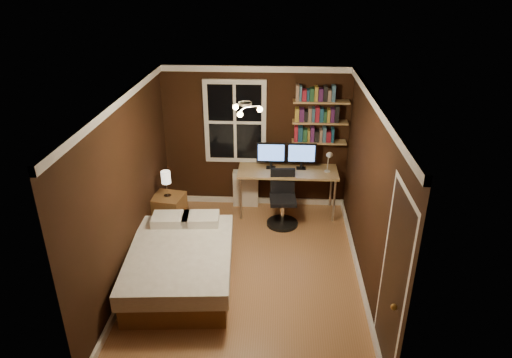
# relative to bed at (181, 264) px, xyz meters

# --- Properties ---
(floor) EXTENTS (4.20, 4.20, 0.00)m
(floor) POSITION_rel_bed_xyz_m (0.88, 0.28, -0.27)
(floor) COLOR #96663C
(floor) RESTS_ON ground
(wall_back) EXTENTS (3.20, 0.04, 2.50)m
(wall_back) POSITION_rel_bed_xyz_m (0.88, 2.38, 0.98)
(wall_back) COLOR black
(wall_back) RESTS_ON ground
(wall_left) EXTENTS (0.04, 4.20, 2.50)m
(wall_left) POSITION_rel_bed_xyz_m (-0.72, 0.28, 0.98)
(wall_left) COLOR black
(wall_left) RESTS_ON ground
(wall_right) EXTENTS (0.04, 4.20, 2.50)m
(wall_right) POSITION_rel_bed_xyz_m (2.48, 0.28, 0.98)
(wall_right) COLOR black
(wall_right) RESTS_ON ground
(ceiling) EXTENTS (3.20, 4.20, 0.02)m
(ceiling) POSITION_rel_bed_xyz_m (0.88, 0.28, 2.23)
(ceiling) COLOR white
(ceiling) RESTS_ON wall_back
(window) EXTENTS (1.06, 0.06, 1.46)m
(window) POSITION_rel_bed_xyz_m (0.53, 2.34, 1.28)
(window) COLOR white
(window) RESTS_ON wall_back
(door) EXTENTS (0.03, 0.82, 2.05)m
(door) POSITION_rel_bed_xyz_m (2.47, -1.27, 0.75)
(door) COLOR black
(door) RESTS_ON ground
(door_knob) EXTENTS (0.06, 0.06, 0.06)m
(door_knob) POSITION_rel_bed_xyz_m (2.43, -1.57, 0.73)
(door_knob) COLOR gold
(door_knob) RESTS_ON door
(ceiling_fixture) EXTENTS (0.44, 0.44, 0.18)m
(ceiling_fixture) POSITION_rel_bed_xyz_m (0.88, 0.18, 2.13)
(ceiling_fixture) COLOR beige
(ceiling_fixture) RESTS_ON ceiling
(bookshelf_lower) EXTENTS (0.92, 0.22, 0.03)m
(bookshelf_lower) POSITION_rel_bed_xyz_m (1.96, 2.26, 0.98)
(bookshelf_lower) COLOR #A0804E
(bookshelf_lower) RESTS_ON wall_back
(books_row_lower) EXTENTS (0.60, 0.16, 0.23)m
(books_row_lower) POSITION_rel_bed_xyz_m (1.96, 2.26, 1.11)
(books_row_lower) COLOR maroon
(books_row_lower) RESTS_ON bookshelf_lower
(bookshelf_middle) EXTENTS (0.92, 0.22, 0.03)m
(bookshelf_middle) POSITION_rel_bed_xyz_m (1.96, 2.26, 1.33)
(bookshelf_middle) COLOR #A0804E
(bookshelf_middle) RESTS_ON wall_back
(books_row_middle) EXTENTS (0.66, 0.16, 0.23)m
(books_row_middle) POSITION_rel_bed_xyz_m (1.96, 2.26, 1.46)
(books_row_middle) COLOR navy
(books_row_middle) RESTS_ON bookshelf_middle
(bookshelf_upper) EXTENTS (0.92, 0.22, 0.03)m
(bookshelf_upper) POSITION_rel_bed_xyz_m (1.96, 2.26, 1.68)
(bookshelf_upper) COLOR #A0804E
(bookshelf_upper) RESTS_ON wall_back
(books_row_upper) EXTENTS (0.60, 0.16, 0.23)m
(books_row_upper) POSITION_rel_bed_xyz_m (1.96, 2.26, 1.81)
(books_row_upper) COLOR #22502F
(books_row_upper) RESTS_ON bookshelf_upper
(bed) EXTENTS (1.51, 1.99, 0.64)m
(bed) POSITION_rel_bed_xyz_m (0.00, 0.00, 0.00)
(bed) COLOR brown
(bed) RESTS_ON ground
(nightstand) EXTENTS (0.55, 0.55, 0.60)m
(nightstand) POSITION_rel_bed_xyz_m (-0.48, 1.37, 0.02)
(nightstand) COLOR brown
(nightstand) RESTS_ON ground
(bedside_lamp) EXTENTS (0.15, 0.15, 0.43)m
(bedside_lamp) POSITION_rel_bed_xyz_m (-0.48, 1.37, 0.54)
(bedside_lamp) COLOR #F0E4CB
(bedside_lamp) RESTS_ON nightstand
(radiator) EXTENTS (0.45, 0.16, 0.67)m
(radiator) POSITION_rel_bed_xyz_m (0.71, 2.26, 0.06)
(radiator) COLOR silver
(radiator) RESTS_ON ground
(desk) EXTENTS (1.69, 0.63, 0.80)m
(desk) POSITION_rel_bed_xyz_m (1.45, 2.04, 0.47)
(desk) COLOR #A0804E
(desk) RESTS_ON ground
(monitor_left) EXTENTS (0.50, 0.12, 0.46)m
(monitor_left) POSITION_rel_bed_xyz_m (1.16, 2.12, 0.76)
(monitor_left) COLOR black
(monitor_left) RESTS_ON desk
(monitor_right) EXTENTS (0.50, 0.12, 0.46)m
(monitor_right) POSITION_rel_bed_xyz_m (1.68, 2.12, 0.76)
(monitor_right) COLOR black
(monitor_right) RESTS_ON desk
(desk_lamp) EXTENTS (0.14, 0.32, 0.44)m
(desk_lamp) POSITION_rel_bed_xyz_m (2.12, 1.94, 0.75)
(desk_lamp) COLOR silver
(desk_lamp) RESTS_ON desk
(office_chair) EXTENTS (0.52, 0.52, 0.95)m
(office_chair) POSITION_rel_bed_xyz_m (1.37, 1.64, 0.08)
(office_chair) COLOR black
(office_chair) RESTS_ON ground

